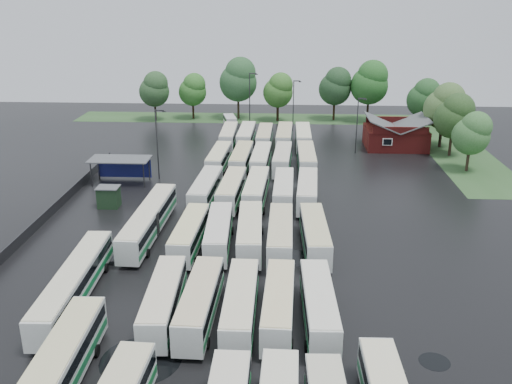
{
  "coord_description": "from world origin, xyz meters",
  "views": [
    {
      "loc": [
        5.4,
        -52.18,
        25.43
      ],
      "look_at": [
        2.0,
        12.0,
        2.5
      ],
      "focal_mm": 40.0,
      "sensor_mm": 36.0,
      "label": 1
    }
  ],
  "objects": [
    {
      "name": "ground",
      "position": [
        0.0,
        0.0,
        0.0
      ],
      "size": [
        160.0,
        160.0,
        0.0
      ],
      "primitive_type": "plane",
      "color": "black",
      "rests_on": "ground"
    },
    {
      "name": "brick_building",
      "position": [
        24.0,
        42.77,
        1.87
      ],
      "size": [
        10.07,
        8.6,
        5.39
      ],
      "color": "maroon",
      "rests_on": "ground"
    },
    {
      "name": "wash_shed",
      "position": [
        -17.2,
        22.02,
        2.99
      ],
      "size": [
        8.2,
        4.2,
        3.58
      ],
      "color": "#2D2D30",
      "rests_on": "ground"
    },
    {
      "name": "utility_hut",
      "position": [
        -16.2,
        12.6,
        1.32
      ],
      "size": [
        2.7,
        2.2,
        2.62
      ],
      "color": "black",
      "rests_on": "ground"
    },
    {
      "name": "grass_strip_north",
      "position": [
        2.0,
        64.8,
        0.01
      ],
      "size": [
        80.0,
        10.0,
        0.01
      ],
      "primitive_type": "cube",
      "color": "#2E5427",
      "rests_on": "ground"
    },
    {
      "name": "grass_strip_east",
      "position": [
        34.0,
        42.8,
        0.01
      ],
      "size": [
        10.0,
        50.0,
        0.01
      ],
      "primitive_type": "cube",
      "color": "#2E5427",
      "rests_on": "ground"
    },
    {
      "name": "west_fence",
      "position": [
        -22.2,
        8.0,
        0.6
      ],
      "size": [
        0.1,
        50.0,
        1.2
      ],
      "primitive_type": "cube",
      "color": "#2D2D30",
      "rests_on": "ground"
    },
    {
      "name": "bus_r1c0",
      "position": [
        -4.21,
        -12.28,
        1.71
      ],
      "size": [
        2.87,
        11.28,
        3.11
      ],
      "rotation": [
        0.0,
        0.0,
        0.05
      ],
      "color": "silver",
      "rests_on": "ground"
    },
    {
      "name": "bus_r1c1",
      "position": [
        -1.22,
        -12.42,
        1.73
      ],
      "size": [
        2.69,
        11.37,
        3.15
      ],
      "rotation": [
        0.0,
        0.0,
        -0.03
      ],
      "color": "silver",
      "rests_on": "ground"
    },
    {
      "name": "bus_r1c2",
      "position": [
        2.07,
        -12.68,
        1.73
      ],
      "size": [
        2.44,
        11.29,
        3.14
      ],
      "rotation": [
        0.0,
        0.0,
        0.0
      ],
      "color": "silver",
      "rests_on": "ground"
    },
    {
      "name": "bus_r1c3",
      "position": [
        5.1,
        -12.34,
        1.69
      ],
      "size": [
        2.66,
        11.08,
        3.07
      ],
      "rotation": [
        0.0,
        0.0,
        -0.03
      ],
      "color": "silver",
      "rests_on": "ground"
    },
    {
      "name": "bus_r1c4",
      "position": [
        8.3,
        -12.44,
        1.72
      ],
      "size": [
        2.79,
        11.32,
        3.13
      ],
      "rotation": [
        0.0,
        0.0,
        0.04
      ],
      "color": "silver",
      "rests_on": "ground"
    },
    {
      "name": "bus_r2c0",
      "position": [
        -4.26,
        1.05,
        1.7
      ],
      "size": [
        2.73,
        11.16,
        3.08
      ],
      "rotation": [
        0.0,
        0.0,
        -0.03
      ],
      "color": "silver",
      "rests_on": "ground"
    },
    {
      "name": "bus_r2c1",
      "position": [
        -1.3,
        1.42,
        1.71
      ],
      "size": [
        2.89,
        11.29,
        3.12
      ],
      "rotation": [
        0.0,
        0.0,
        0.05
      ],
      "color": "silver",
      "rests_on": "ground"
    },
    {
      "name": "bus_r2c2",
      "position": [
        1.93,
        1.46,
        1.77
      ],
      "size": [
        2.92,
        11.66,
        3.22
      ],
      "rotation": [
        0.0,
        0.0,
        0.04
      ],
      "color": "silver",
      "rests_on": "ground"
    },
    {
      "name": "bus_r2c3",
      "position": [
        5.07,
        1.01,
        1.76
      ],
      "size": [
        2.54,
        11.54,
        3.21
      ],
      "rotation": [
        0.0,
        0.0,
        -0.01
      ],
      "color": "silver",
      "rests_on": "ground"
    },
    {
      "name": "bus_r2c4",
      "position": [
        8.57,
        1.33,
        1.76
      ],
      "size": [
        2.91,
        11.57,
        3.19
      ],
      "rotation": [
        0.0,
        0.0,
        0.04
      ],
      "color": "silver",
      "rests_on": "ground"
    },
    {
      "name": "bus_r3c0",
      "position": [
        -4.43,
        14.63,
        1.78
      ],
      "size": [
        3.05,
        11.74,
        3.24
      ],
      "rotation": [
        0.0,
        0.0,
        -0.05
      ],
      "color": "silver",
      "rests_on": "ground"
    },
    {
      "name": "bus_r3c1",
      "position": [
        -1.21,
        14.75,
        1.74
      ],
      "size": [
        2.97,
        11.46,
        3.16
      ],
      "rotation": [
        0.0,
        0.0,
        -0.05
      ],
      "color": "silver",
      "rests_on": "ground"
    },
    {
      "name": "bus_r3c2",
      "position": [
        1.88,
        14.83,
        1.76
      ],
      "size": [
        2.93,
        11.6,
        3.2
      ],
      "rotation": [
        0.0,
        0.0,
        -0.04
      ],
      "color": "silver",
      "rests_on": "ground"
    },
    {
      "name": "bus_r3c3",
      "position": [
        5.29,
        14.94,
        1.71
      ],
      "size": [
        2.58,
        11.21,
        3.11
      ],
      "rotation": [
        0.0,
        0.0,
        -0.02
      ],
      "color": "silver",
      "rests_on": "ground"
    },
    {
      "name": "bus_r3c4",
      "position": [
        8.25,
        14.87,
        1.74
      ],
      "size": [
        2.98,
        11.46,
        3.16
      ],
      "rotation": [
        0.0,
        0.0,
        -0.05
      ],
      "color": "silver",
      "rests_on": "ground"
    },
    {
      "name": "bus_r4c0",
      "position": [
        -4.37,
        28.47,
        1.7
      ],
      "size": [
        2.86,
        11.23,
        3.1
      ],
      "rotation": [
        0.0,
        0.0,
        -0.05
      ],
      "color": "silver",
      "rests_on": "ground"
    },
    {
      "name": "bus_r4c1",
      "position": [
        -1.02,
        28.48,
        1.74
      ],
      "size": [
        2.86,
        11.48,
        3.17
      ],
      "rotation": [
        0.0,
        0.0,
        -0.04
      ],
      "color": "silver",
      "rests_on": "ground"
    },
    {
      "name": "bus_r4c2",
      "position": [
        1.87,
        28.28,
        1.73
      ],
      "size": [
        2.81,
        11.37,
        3.14
      ],
      "rotation": [
        0.0,
        0.0,
        -0.04
      ],
      "color": "silver",
      "rests_on": "ground"
    },
    {
      "name": "bus_r4c3",
      "position": [
        5.01,
        28.69,
        1.72
      ],
      "size": [
        2.89,
        11.3,
        3.12
      ],
      "rotation": [
        0.0,
        0.0,
        -0.05
      ],
      "color": "silver",
      "rests_on": "ground"
    },
    {
      "name": "bus_r4c4",
      "position": [
        8.57,
        28.62,
        1.78
      ],
      "size": [
        2.62,
        11.67,
        3.24
      ],
      "rotation": [
        0.0,
        0.0,
        0.01
      ],
      "color": "silver",
      "rests_on": "ground"
    },
    {
      "name": "bus_r5c0",
      "position": [
        -4.27,
        42.28,
        1.71
      ],
      "size": [
        2.48,
        11.2,
        3.11
      ],
      "rotation": [
        0.0,
        0.0,
        0.01
      ],
      "color": "silver",
      "rests_on": "ground"
    },
    {
      "name": "bus_r5c1",
      "position": [
        -1.26,
        42.27,
        1.76
      ],
      "size": [
        2.69,
        11.52,
        3.19
      ],
      "rotation": [
        0.0,
        0.0,
        -0.02
      ],
      "color": "silver",
      "rests_on": "ground"
    },
    {
      "name": "bus_r5c2",
      "position": [
        1.87,
        41.78,
        1.7
      ],
      "size": [
        2.55,
        11.13,
        3.09
      ],
      "rotation": [
        0.0,
        0.0,
        -0.02
      ],
      "color": "silver",
      "rests_on": "ground"
    },
    {
      "name": "bus_r5c3",
      "position": [
        5.23,
        41.88,
        1.78
      ],
      "size": [
        2.84,
        11.73,
        3.24
      ],
      "rotation": [
        0.0,
        0.0,
        -0.03
      ],
      "color": "silver",
      "rests_on": "ground"
    },
    {
      "name": "bus_r5c4",
      "position": [
        8.41,
        41.96,
        1.77
      ],
      "size": [
        2.48,
        11.58,
        3.22
      ],
      "rotation": [
        0.0,
        0.0,
        0.0
      ],
      "color": "silver",
      "rests_on": "ground"
    },
    {
      "name": "artic_bus_west_b",
      "position": [
        -9.27,
        4.37,
        1.75
      ],
      "size": [
        2.88,
        17.04,
        3.15
      ],
      "rotation": [
        0.0,
        0.0,
        -0.03
      ],
      "color": "silver",
      "rests_on": "ground"
    },
    {
      "name": "artic_bus_west_c",
      "position": [
        -12.46,
        -9.78,
        1.7
      ],
      "size": [
        2.85,
        16.62,
        3.07
      ],
      "rotation": [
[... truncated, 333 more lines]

